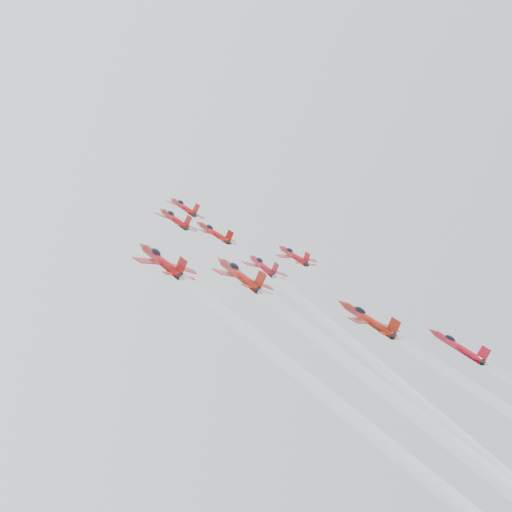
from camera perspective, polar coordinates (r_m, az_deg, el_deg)
jet_lead at (r=145.99m, az=-5.81°, el=3.93°), size 9.40×11.28×9.37m
jet_row2_left at (r=125.71m, az=-6.57°, el=2.99°), size 8.90×10.69×8.87m
jet_row2_center at (r=128.59m, az=-3.37°, el=1.89°), size 8.40×10.08×8.37m
jet_row2_right at (r=142.45m, az=3.02°, el=0.06°), size 9.35×11.22×9.32m
jet_center at (r=84.93m, az=13.82°, el=-10.27°), size 8.42×71.21×59.68m
jet_rear_farleft at (r=54.77m, az=9.25°, el=-15.90°), size 8.96×75.77×63.50m
jet_rear_left at (r=65.30m, az=19.12°, el=-16.86°), size 10.14×85.77×71.88m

